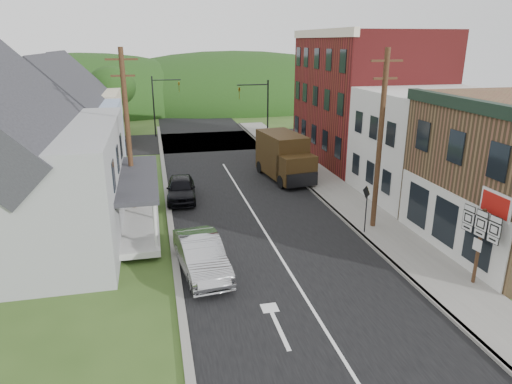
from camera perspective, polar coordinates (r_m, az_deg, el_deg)
ground at (r=19.68m, az=4.09°, el=-9.79°), size 120.00×120.00×0.00m
road at (r=28.61m, az=-1.66°, el=-0.55°), size 9.00×90.00×0.02m
cross_road at (r=44.84m, az=-5.91°, el=6.34°), size 60.00×9.00×0.02m
sidewalk_right at (r=28.48m, az=10.87°, el=-0.81°), size 2.80×55.00×0.15m
curb_right at (r=27.98m, az=8.33°, el=-1.02°), size 0.20×55.00×0.15m
curb_left at (r=26.25m, az=-10.81°, el=-2.52°), size 0.30×55.00×0.12m
storefront_white at (r=29.78m, az=21.25°, el=5.45°), size 8.00×7.00×6.50m
storefront_red at (r=37.64m, az=13.55°, el=11.36°), size 8.00×12.00×10.00m
house_gray at (r=24.11m, az=-28.96°, el=3.99°), size 10.20×12.24×8.35m
house_blue at (r=34.52m, az=-22.52°, el=7.69°), size 7.14×8.16×7.28m
house_cream at (r=43.40m, az=-21.36°, el=9.75°), size 7.14×8.16×7.28m
utility_pole_right at (r=23.24m, az=15.24°, el=6.27°), size 1.60×0.26×9.00m
utility_pole_left at (r=25.03m, az=-15.70°, el=7.06°), size 1.60×0.26×9.00m
traffic_signal_right at (r=41.54m, az=0.54°, el=10.75°), size 2.87×0.20×6.00m
traffic_signal_left at (r=47.40m, az=-11.87°, el=11.31°), size 2.87×0.20×6.00m
tree_left_d at (r=48.92m, az=-17.63°, el=12.40°), size 4.80×4.80×6.94m
forested_ridge at (r=72.35m, az=-8.72°, el=10.81°), size 90.00×30.00×16.00m
silver_sedan at (r=19.26m, az=-6.84°, el=-7.93°), size 2.16×4.89×1.56m
dark_sedan at (r=28.11m, az=-9.36°, el=0.40°), size 1.96×4.32×1.44m
delivery_van at (r=31.85m, az=3.58°, el=4.40°), size 2.99×5.91×3.17m
route_sign_cluster at (r=19.56m, az=26.17°, el=-4.95°), size 0.31×1.77×3.10m
warning_sign at (r=23.05m, az=13.61°, el=-1.29°), size 0.12×0.68×2.46m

